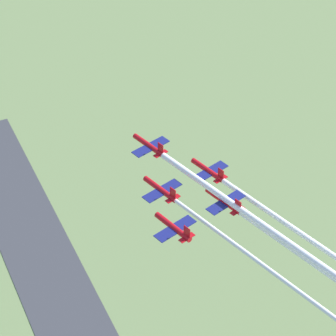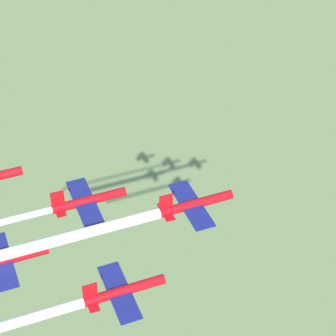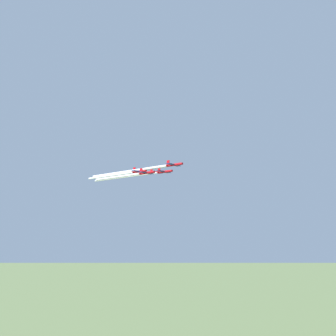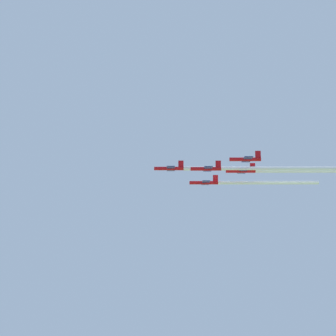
# 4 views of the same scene
# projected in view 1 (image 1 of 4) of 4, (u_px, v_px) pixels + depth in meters

# --- Properties ---
(jet_0) EXTENTS (8.65, 8.17, 2.89)m
(jet_0) POSITION_uv_depth(u_px,v_px,m) (150.00, 146.00, 155.44)
(jet_0) COLOR #B20C14
(jet_1) EXTENTS (8.65, 8.17, 2.89)m
(jet_1) POSITION_uv_depth(u_px,v_px,m) (161.00, 190.00, 146.87)
(jet_1) COLOR #B20C14
(jet_2) EXTENTS (8.65, 8.17, 2.89)m
(jet_2) POSITION_uv_depth(u_px,v_px,m) (209.00, 171.00, 154.53)
(jet_2) COLOR #B20C14
(jet_3) EXTENTS (8.65, 8.17, 2.89)m
(jet_3) POSITION_uv_depth(u_px,v_px,m) (174.00, 228.00, 136.59)
(jet_3) COLOR #B20C14
(jet_4) EXTENTS (8.65, 8.17, 2.89)m
(jet_4) POSITION_uv_depth(u_px,v_px,m) (225.00, 202.00, 143.67)
(jet_4) COLOR #B20C14
(smoke_trail_0) EXTENTS (50.88, 4.78, 1.20)m
(smoke_trail_0) POSITION_uv_depth(u_px,v_px,m) (259.00, 223.00, 138.25)
(smoke_trail_0) COLOR white
(smoke_trail_1) EXTENTS (46.61, 4.04, 0.76)m
(smoke_trail_1) POSITION_uv_depth(u_px,v_px,m) (270.00, 270.00, 130.92)
(smoke_trail_1) COLOR white
(smoke_trail_2) EXTENTS (30.15, 3.16, 1.04)m
(smoke_trail_2) POSITION_uv_depth(u_px,v_px,m) (282.00, 221.00, 143.42)
(smoke_trail_2) COLOR white
(smoke_trail_4) EXTENTS (33.68, 3.33, 0.96)m
(smoke_trail_4) POSITION_uv_depth(u_px,v_px,m) (313.00, 264.00, 131.52)
(smoke_trail_4) COLOR white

